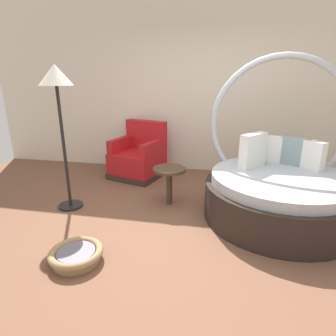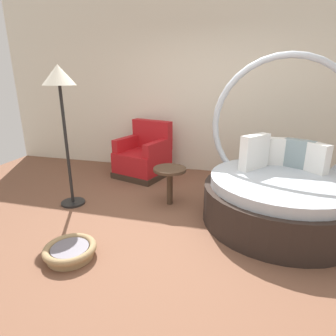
{
  "view_description": "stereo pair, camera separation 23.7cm",
  "coord_description": "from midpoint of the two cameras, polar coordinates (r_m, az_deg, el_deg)",
  "views": [
    {
      "loc": [
        0.36,
        -2.73,
        1.69
      ],
      "look_at": [
        -0.3,
        0.67,
        0.55
      ],
      "focal_mm": 30.06,
      "sensor_mm": 36.0,
      "label": 1
    },
    {
      "loc": [
        0.59,
        -2.68,
        1.69
      ],
      "look_at": [
        -0.3,
        0.67,
        0.55
      ],
      "focal_mm": 30.06,
      "sensor_mm": 36.0,
      "label": 2
    }
  ],
  "objects": [
    {
      "name": "red_armchair",
      "position": [
        4.95,
        -7.29,
        2.12
      ],
      "size": [
        0.99,
        0.99,
        0.94
      ],
      "color": "#38281E",
      "rests_on": "ground_plane"
    },
    {
      "name": "side_table",
      "position": [
        3.77,
        -1.54,
        -1.37
      ],
      "size": [
        0.44,
        0.44,
        0.52
      ],
      "color": "#473323",
      "rests_on": "ground_plane"
    },
    {
      "name": "pet_basket",
      "position": [
        2.96,
        -20.4,
        -16.18
      ],
      "size": [
        0.51,
        0.51,
        0.13
      ],
      "color": "#9E7F56",
      "rests_on": "ground_plane"
    },
    {
      "name": "ground_plane",
      "position": [
        3.23,
        0.97,
        -13.52
      ],
      "size": [
        8.0,
        8.0,
        0.02
      ],
      "primitive_type": "cube",
      "color": "brown"
    },
    {
      "name": "floor_lamp",
      "position": [
        3.75,
        -23.34,
        14.38
      ],
      "size": [
        0.4,
        0.4,
        1.82
      ],
      "color": "black",
      "rests_on": "ground_plane"
    },
    {
      "name": "back_wall",
      "position": [
        5.12,
        5.93,
        16.24
      ],
      "size": [
        8.0,
        0.12,
        3.04
      ],
      "primitive_type": "cube",
      "color": "silver",
      "rests_on": "ground_plane"
    },
    {
      "name": "round_daybed",
      "position": [
        3.68,
        19.79,
        -3.54
      ],
      "size": [
        1.78,
        1.78,
        1.97
      ],
      "color": "#2D231E",
      "rests_on": "ground_plane"
    }
  ]
}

